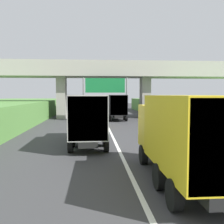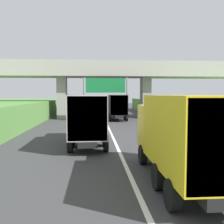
{
  "view_description": "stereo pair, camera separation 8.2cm",
  "coord_description": "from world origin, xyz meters",
  "px_view_note": "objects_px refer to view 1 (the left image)",
  "views": [
    {
      "loc": [
        -1.61,
        -1.82,
        3.46
      ],
      "look_at": [
        0.0,
        19.36,
        2.0
      ],
      "focal_mm": 40.16,
      "sensor_mm": 36.0,
      "label": 1
    },
    {
      "loc": [
        -1.53,
        -1.82,
        3.46
      ],
      "look_at": [
        0.0,
        19.36,
        2.0
      ],
      "focal_mm": 40.16,
      "sensor_mm": 36.0,
      "label": 2
    }
  ],
  "objects_px": {
    "truck_blue": "(73,104)",
    "car_orange": "(91,119)",
    "truck_black": "(116,106)",
    "overhead_highway_sign": "(105,89)",
    "construction_barrel_2": "(195,132)",
    "truck_yellow": "(183,134)",
    "truck_silver": "(89,117)"
  },
  "relations": [
    {
      "from": "truck_silver",
      "to": "truck_yellow",
      "type": "xyz_separation_m",
      "value": [
        3.75,
        -7.84,
        0.0
      ]
    },
    {
      "from": "truck_yellow",
      "to": "truck_blue",
      "type": "height_order",
      "value": "same"
    },
    {
      "from": "truck_silver",
      "to": "truck_blue",
      "type": "relative_size",
      "value": 1.0
    },
    {
      "from": "truck_yellow",
      "to": "construction_barrel_2",
      "type": "bearing_deg",
      "value": 64.95
    },
    {
      "from": "construction_barrel_2",
      "to": "overhead_highway_sign",
      "type": "bearing_deg",
      "value": 116.29
    },
    {
      "from": "truck_silver",
      "to": "truck_blue",
      "type": "bearing_deg",
      "value": 96.76
    },
    {
      "from": "overhead_highway_sign",
      "to": "construction_barrel_2",
      "type": "height_order",
      "value": "overhead_highway_sign"
    },
    {
      "from": "truck_blue",
      "to": "car_orange",
      "type": "bearing_deg",
      "value": -79.32
    },
    {
      "from": "truck_black",
      "to": "car_orange",
      "type": "xyz_separation_m",
      "value": [
        -3.46,
        -7.93,
        -1.08
      ]
    },
    {
      "from": "truck_silver",
      "to": "car_orange",
      "type": "relative_size",
      "value": 1.78
    },
    {
      "from": "car_orange",
      "to": "overhead_highway_sign",
      "type": "bearing_deg",
      "value": 73.69
    },
    {
      "from": "construction_barrel_2",
      "to": "truck_black",
      "type": "bearing_deg",
      "value": 108.29
    },
    {
      "from": "overhead_highway_sign",
      "to": "truck_yellow",
      "type": "bearing_deg",
      "value": -85.5
    },
    {
      "from": "truck_silver",
      "to": "truck_black",
      "type": "relative_size",
      "value": 1.0
    },
    {
      "from": "overhead_highway_sign",
      "to": "truck_silver",
      "type": "xyz_separation_m",
      "value": [
        -1.89,
        -15.78,
        -2.35
      ]
    },
    {
      "from": "car_orange",
      "to": "construction_barrel_2",
      "type": "distance_m",
      "value": 11.1
    },
    {
      "from": "truck_silver",
      "to": "overhead_highway_sign",
      "type": "bearing_deg",
      "value": 83.15
    },
    {
      "from": "truck_black",
      "to": "truck_yellow",
      "type": "relative_size",
      "value": 1.0
    },
    {
      "from": "truck_silver",
      "to": "construction_barrel_2",
      "type": "height_order",
      "value": "truck_silver"
    },
    {
      "from": "overhead_highway_sign",
      "to": "truck_silver",
      "type": "height_order",
      "value": "overhead_highway_sign"
    },
    {
      "from": "truck_yellow",
      "to": "truck_silver",
      "type": "bearing_deg",
      "value": 115.59
    },
    {
      "from": "truck_black",
      "to": "construction_barrel_2",
      "type": "distance_m",
      "value": 15.98
    },
    {
      "from": "car_orange",
      "to": "truck_yellow",
      "type": "bearing_deg",
      "value": -78.02
    },
    {
      "from": "truck_yellow",
      "to": "construction_barrel_2",
      "type": "height_order",
      "value": "truck_yellow"
    },
    {
      "from": "overhead_highway_sign",
      "to": "truck_silver",
      "type": "distance_m",
      "value": 16.07
    },
    {
      "from": "truck_silver",
      "to": "car_orange",
      "type": "distance_m",
      "value": 9.6
    },
    {
      "from": "overhead_highway_sign",
      "to": "construction_barrel_2",
      "type": "distance_m",
      "value": 15.45
    },
    {
      "from": "truck_yellow",
      "to": "overhead_highway_sign",
      "type": "bearing_deg",
      "value": 94.5
    },
    {
      "from": "overhead_highway_sign",
      "to": "truck_blue",
      "type": "bearing_deg",
      "value": 114.98
    },
    {
      "from": "overhead_highway_sign",
      "to": "car_orange",
      "type": "xyz_separation_m",
      "value": [
        -1.83,
        -6.24,
        -3.43
      ]
    },
    {
      "from": "truck_blue",
      "to": "car_orange",
      "type": "distance_m",
      "value": 17.41
    },
    {
      "from": "truck_blue",
      "to": "truck_black",
      "type": "bearing_deg",
      "value": -53.84
    }
  ]
}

